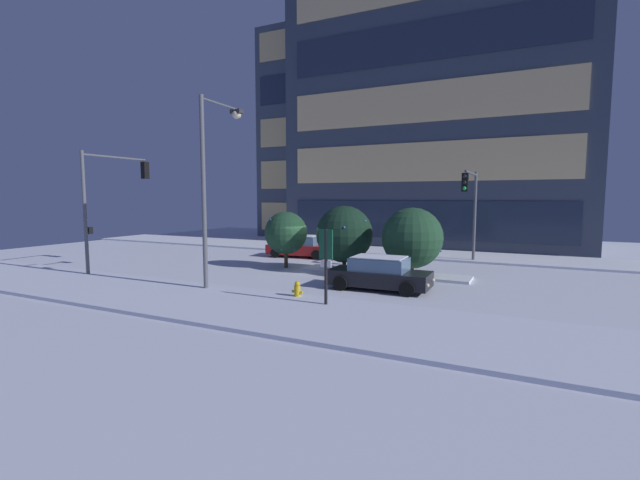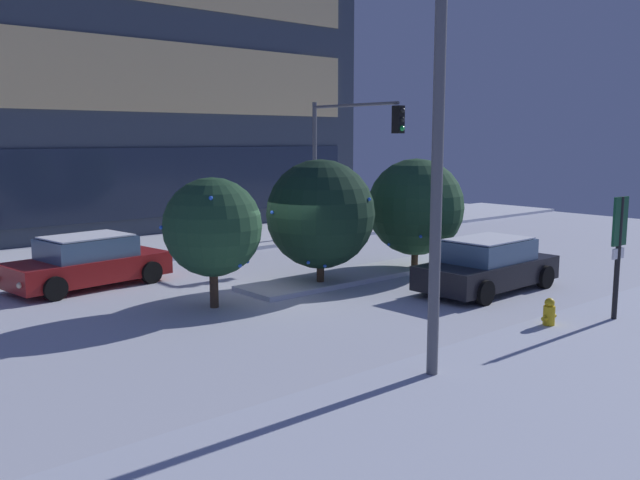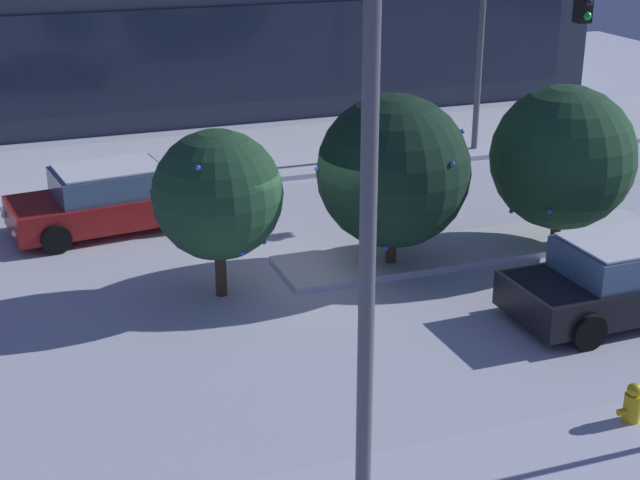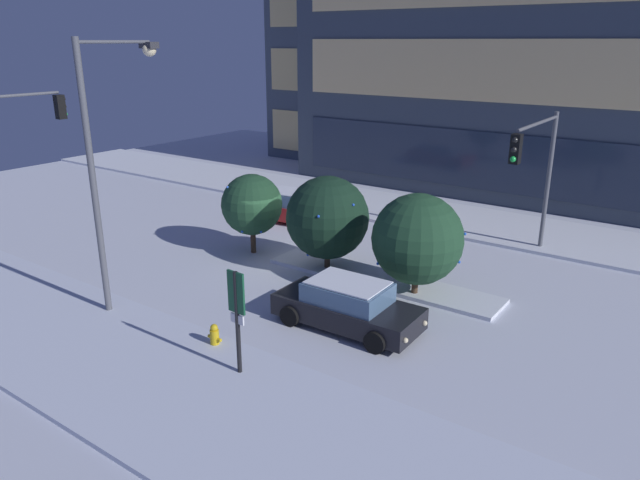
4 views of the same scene
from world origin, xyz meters
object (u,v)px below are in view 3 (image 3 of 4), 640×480
decorated_tree_median (393,171)px  decorated_tree_left_of_median (563,158)px  car_near (627,279)px  decorated_tree_right_of_median (218,195)px  fire_hydrant (632,407)px  car_far (110,200)px  traffic_light_corner_far_right (522,24)px  street_lamp_arched (343,77)px

decorated_tree_median → decorated_tree_left_of_median: decorated_tree_median is taller
car_near → decorated_tree_right_of_median: bearing=152.3°
fire_hydrant → decorated_tree_right_of_median: decorated_tree_right_of_median is taller
fire_hydrant → decorated_tree_left_of_median: bearing=65.6°
car_far → traffic_light_corner_far_right: 11.57m
decorated_tree_left_of_median → car_near: bearing=-101.0°
car_far → fire_hydrant: 12.67m
traffic_light_corner_far_right → street_lamp_arched: street_lamp_arched is taller
car_near → decorated_tree_left_of_median: bearing=77.6°
car_near → fire_hydrant: bearing=-126.7°
car_far → decorated_tree_left_of_median: bearing=145.8°
decorated_tree_median → traffic_light_corner_far_right: bearing=41.0°
decorated_tree_left_of_median → decorated_tree_median: bearing=176.6°
car_near → street_lamp_arched: (-6.82, -2.94, 4.75)m
street_lamp_arched → fire_hydrant: street_lamp_arched is taller
traffic_light_corner_far_right → decorated_tree_median: size_ratio=1.56×
traffic_light_corner_far_right → decorated_tree_median: bearing=-49.0°
fire_hydrant → car_far: bearing=118.0°
car_far → decorated_tree_median: (5.12, -4.36, 1.40)m
traffic_light_corner_far_right → decorated_tree_median: (-5.93, -5.15, -1.95)m
street_lamp_arched → car_near: bearing=-69.6°
street_lamp_arched → fire_hydrant: size_ratio=11.25×
car_far → fire_hydrant: bearing=111.0°
decorated_tree_left_of_median → car_far: bearing=152.8°
fire_hydrant → traffic_light_corner_far_right: bearing=67.0°
street_lamp_arched → traffic_light_corner_far_right: bearing=-42.4°
street_lamp_arched → decorated_tree_median: bearing=-32.3°
traffic_light_corner_far_right → decorated_tree_median: traffic_light_corner_far_right is taller
decorated_tree_median → decorated_tree_right_of_median: (-3.66, -0.11, -0.06)m
decorated_tree_median → decorated_tree_left_of_median: bearing=-3.4°
decorated_tree_right_of_median → fire_hydrant: bearing=-56.2°
car_near → decorated_tree_median: decorated_tree_median is taller
decorated_tree_right_of_median → car_far: bearing=108.1°
decorated_tree_right_of_median → street_lamp_arched: bearing=-89.7°
car_near → traffic_light_corner_far_right: (2.74, 8.65, 3.34)m
decorated_tree_median → street_lamp_arched: bearing=-119.4°
fire_hydrant → car_near: bearing=54.6°
car_near → fire_hydrant: size_ratio=6.18×
car_near → car_far: (-8.31, 7.86, 0.00)m
decorated_tree_left_of_median → traffic_light_corner_far_right: bearing=68.7°
car_near → decorated_tree_left_of_median: size_ratio=1.29×
street_lamp_arched → decorated_tree_right_of_median: (-0.03, 6.32, -3.41)m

